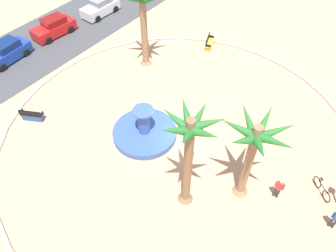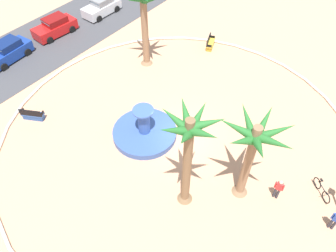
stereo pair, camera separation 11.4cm
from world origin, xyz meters
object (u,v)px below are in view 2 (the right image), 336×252
(palm_tree_near_fountain, at_px, (144,8))
(bench_east, at_px, (210,44))
(person_cyclist_helmet, at_px, (336,220))
(parked_car_leftmost, at_px, (8,51))
(fountain, at_px, (145,132))
(palm_tree_mid_plaza, at_px, (189,143))
(parked_car_third, at_px, (102,7))
(palm_tree_by_curb, at_px, (253,145))
(bench_west, at_px, (33,115))
(person_cyclist_photo, at_px, (278,188))
(bicycle_red_frame, at_px, (322,190))
(parked_car_second, at_px, (55,27))

(palm_tree_near_fountain, distance_m, bench_east, 7.61)
(person_cyclist_helmet, relative_size, parked_car_leftmost, 0.40)
(fountain, height_order, palm_tree_mid_plaza, palm_tree_mid_plaza)
(palm_tree_mid_plaza, distance_m, parked_car_leftmost, 20.37)
(parked_car_third, bearing_deg, palm_tree_by_curb, -114.61)
(bench_west, distance_m, person_cyclist_photo, 17.16)
(fountain, xyz_separation_m, parked_car_third, (9.82, 13.98, 0.44))
(person_cyclist_helmet, distance_m, parked_car_leftmost, 27.27)
(palm_tree_near_fountain, xyz_separation_m, palm_tree_by_curb, (-6.26, -12.50, -0.58))
(palm_tree_near_fountain, bearing_deg, parked_car_leftmost, 124.95)
(bicycle_red_frame, distance_m, parked_car_third, 26.14)
(palm_tree_mid_plaza, relative_size, person_cyclist_photo, 4.17)
(bench_east, bearing_deg, fountain, -169.47)
(palm_tree_near_fountain, distance_m, parked_car_leftmost, 12.52)
(bench_east, bearing_deg, bench_west, 161.31)
(bicycle_red_frame, distance_m, person_cyclist_helmet, 2.23)
(bench_east, distance_m, bicycle_red_frame, 15.94)
(bench_east, relative_size, person_cyclist_helmet, 1.02)
(palm_tree_mid_plaza, height_order, bench_east, palm_tree_mid_plaza)
(person_cyclist_helmet, bearing_deg, palm_tree_near_fountain, 73.43)
(bench_east, bearing_deg, palm_tree_mid_plaza, -152.60)
(bicycle_red_frame, xyz_separation_m, parked_car_third, (6.97, 25.18, 0.40))
(palm_tree_by_curb, relative_size, person_cyclist_photo, 3.57)
(bicycle_red_frame, height_order, parked_car_third, parked_car_third)
(parked_car_third, bearing_deg, bicycle_red_frame, -105.48)
(bench_west, relative_size, person_cyclist_helmet, 1.00)
(palm_tree_near_fountain, relative_size, palm_tree_by_curb, 1.12)
(bench_west, height_order, person_cyclist_photo, person_cyclist_photo)
(palm_tree_by_curb, relative_size, parked_car_second, 1.45)
(palm_tree_by_curb, relative_size, parked_car_third, 1.48)
(bench_east, xyz_separation_m, bench_west, (-15.24, 5.16, 0.00))
(bench_east, distance_m, parked_car_second, 14.41)
(palm_tree_mid_plaza, relative_size, bench_east, 4.16)
(bench_east, distance_m, parked_car_third, 11.96)
(fountain, distance_m, palm_tree_by_curb, 8.43)
(fountain, bearing_deg, bicycle_red_frame, -75.74)
(bicycle_red_frame, bearing_deg, bench_east, 56.90)
(parked_car_third, bearing_deg, bench_east, -81.68)
(bench_west, bearing_deg, parked_car_second, 42.11)
(bench_west, relative_size, parked_car_leftmost, 0.40)
(palm_tree_mid_plaza, distance_m, person_cyclist_photo, 6.75)
(fountain, bearing_deg, parked_car_third, 54.91)
(palm_tree_near_fountain, xyz_separation_m, bench_east, (5.26, -2.97, -4.63))
(parked_car_leftmost, bearing_deg, bench_east, -46.44)
(fountain, relative_size, parked_car_leftmost, 1.06)
(palm_tree_by_curb, relative_size, bench_west, 3.63)
(palm_tree_by_curb, bearing_deg, palm_tree_near_fountain, 63.39)
(bicycle_red_frame, distance_m, parked_car_leftmost, 26.20)
(palm_tree_mid_plaza, relative_size, parked_car_third, 1.73)
(parked_car_leftmost, bearing_deg, palm_tree_by_curb, -88.72)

